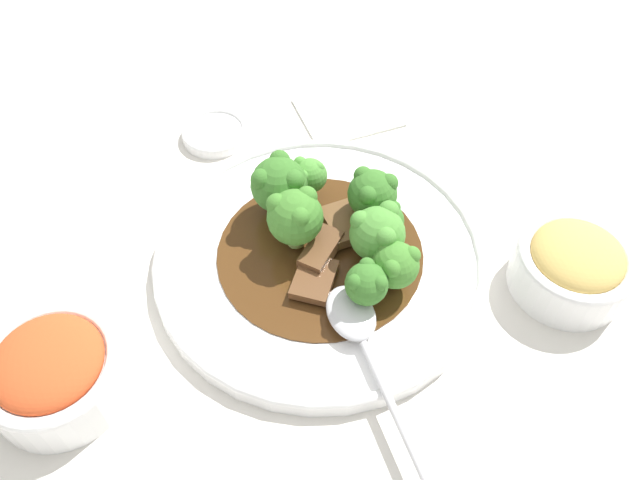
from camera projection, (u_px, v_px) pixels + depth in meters
name	position (u px, v px, depth m)	size (l,w,h in m)	color
ground_plane	(320.00, 262.00, 0.61)	(4.00, 4.00, 0.00)	silver
main_plate	(320.00, 256.00, 0.60)	(0.32, 0.32, 0.02)	white
beef_strip_0	(314.00, 279.00, 0.57)	(0.05, 0.06, 0.01)	brown
beef_strip_1	(323.00, 250.00, 0.58)	(0.05, 0.06, 0.01)	brown
beef_strip_2	(345.00, 223.00, 0.61)	(0.05, 0.06, 0.01)	brown
broccoli_floret_0	(372.00, 194.00, 0.59)	(0.05, 0.05, 0.06)	#7FA84C
broccoli_floret_1	(386.00, 220.00, 0.58)	(0.03, 0.03, 0.04)	#8EB756
broccoli_floret_2	(279.00, 184.00, 0.60)	(0.06, 0.06, 0.06)	#7FA84C
broccoli_floret_3	(307.00, 175.00, 0.62)	(0.03, 0.03, 0.04)	#7FA84C
broccoli_floret_4	(377.00, 233.00, 0.56)	(0.05, 0.05, 0.06)	#8EB756
broccoli_floret_5	(367.00, 284.00, 0.53)	(0.04, 0.04, 0.05)	#7FA84C
broccoli_floret_6	(395.00, 264.00, 0.55)	(0.04, 0.04, 0.05)	#8EB756
broccoli_floret_7	(295.00, 217.00, 0.57)	(0.05, 0.05, 0.06)	#8EB756
serving_spoon	(361.00, 335.00, 0.53)	(0.07, 0.23, 0.01)	silver
side_bowl_kimchi	(54.00, 371.00, 0.50)	(0.11, 0.11, 0.06)	white
side_bowl_appetizer	(573.00, 265.00, 0.57)	(0.11, 0.11, 0.06)	white
sauce_dish	(215.00, 133.00, 0.72)	(0.08, 0.08, 0.01)	white
paper_napkin	(348.00, 112.00, 0.75)	(0.13, 0.11, 0.01)	silver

